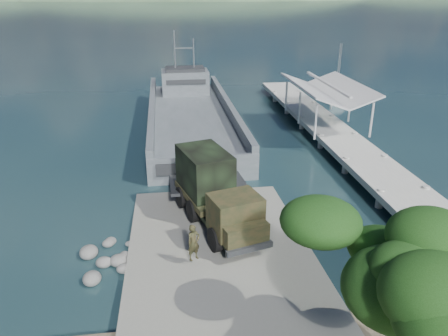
# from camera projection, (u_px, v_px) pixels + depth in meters

# --- Properties ---
(ground) EXTENTS (1400.00, 1400.00, 0.00)m
(ground) POSITION_uv_depth(u_px,v_px,m) (219.00, 252.00, 24.61)
(ground) COLOR #1A343E
(ground) RESTS_ON ground
(boat_ramp) EXTENTS (10.00, 18.00, 0.50)m
(boat_ramp) POSITION_uv_depth(u_px,v_px,m) (221.00, 258.00, 23.60)
(boat_ramp) COLOR gray
(boat_ramp) RESTS_ON ground
(shoreline_rocks) EXTENTS (3.20, 5.60, 0.90)m
(shoreline_rocks) POSITION_uv_depth(u_px,v_px,m) (108.00, 255.00, 24.33)
(shoreline_rocks) COLOR #5C5C5A
(shoreline_rocks) RESTS_ON ground
(pier) EXTENTS (6.40, 44.00, 6.10)m
(pier) POSITION_uv_depth(u_px,v_px,m) (328.00, 122.00, 42.73)
(pier) COLOR #AEADA4
(pier) RESTS_ON ground
(landing_craft) EXTENTS (8.77, 33.45, 9.90)m
(landing_craft) POSITION_uv_depth(u_px,v_px,m) (191.00, 121.00, 45.79)
(landing_craft) COLOR #495356
(landing_craft) RESTS_ON ground
(military_truck) EXTENTS (4.95, 9.11, 4.05)m
(military_truck) POSITION_uv_depth(u_px,v_px,m) (214.00, 191.00, 26.18)
(military_truck) COLOR black
(military_truck) RESTS_ON boat_ramp
(soldier) EXTENTS (0.86, 0.78, 1.97)m
(soldier) POSITION_uv_depth(u_px,v_px,m) (194.00, 249.00, 22.22)
(soldier) COLOR black
(soldier) RESTS_ON boat_ramp
(sailboat_near) EXTENTS (3.37, 6.40, 7.49)m
(sailboat_near) POSITION_uv_depth(u_px,v_px,m) (335.00, 97.00, 57.48)
(sailboat_near) COLOR silver
(sailboat_near) RESTS_ON ground
(sailboat_far) EXTENTS (3.54, 6.21, 7.27)m
(sailboat_far) POSITION_uv_depth(u_px,v_px,m) (337.00, 94.00, 59.34)
(sailboat_far) COLOR silver
(sailboat_far) RESTS_ON ground
(overhang_tree) EXTENTS (8.00, 7.37, 7.26)m
(overhang_tree) POSITION_uv_depth(u_px,v_px,m) (440.00, 259.00, 13.90)
(overhang_tree) COLOR #362815
(overhang_tree) RESTS_ON ground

